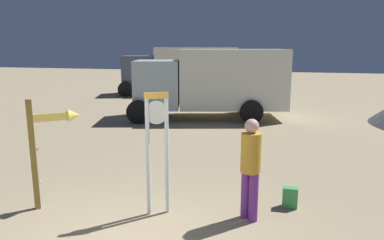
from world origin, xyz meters
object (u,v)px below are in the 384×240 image
Objects in this scene: backpack at (290,197)px; box_truck_near at (213,81)px; person_near_clock at (251,164)px; standing_clock at (157,142)px; arrow_sign at (50,136)px; box_truck_far at (182,69)px.

backpack is 8.75m from box_truck_near.
person_near_clock is 1.24m from backpack.
standing_clock reaches higher than arrow_sign.
backpack is at bearing 20.15° from standing_clock.
box_truck_far is (-5.80, 15.88, 0.60)m from person_near_clock.
standing_clock is 1.07× the size of arrow_sign.
box_truck_far reaches higher than box_truck_near.
backpack is (2.27, 0.83, -1.13)m from standing_clock.
box_truck_near is (-3.07, 8.08, 1.36)m from backpack.
box_truck_near is 0.89× the size of box_truck_far.
box_truck_near reaches higher than person_near_clock.
box_truck_near is at bearing 105.29° from person_near_clock.
arrow_sign is 0.27× the size of box_truck_far.
box_truck_far is (-2.24, 16.24, 0.25)m from arrow_sign.
box_truck_far is (-6.48, 15.22, 1.40)m from backpack.
person_near_clock is at bearing 5.80° from arrow_sign.
standing_clock is 8.95m from box_truck_near.
arrow_sign is 5.24× the size of backpack.
box_truck_far reaches higher than arrow_sign.
standing_clock reaches higher than person_near_clock.
person_near_clock is 9.08m from box_truck_near.
person_near_clock is 4.56× the size of backpack.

